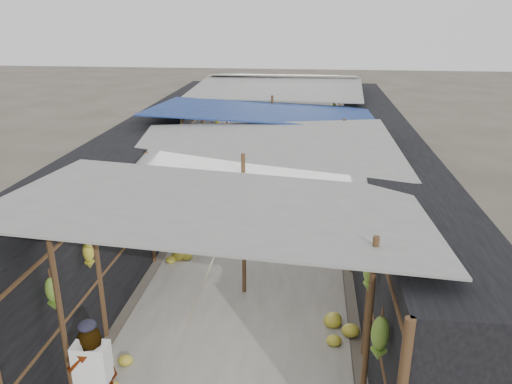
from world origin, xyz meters
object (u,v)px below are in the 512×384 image
at_px(crate_near, 294,236).
at_px(vendor_elderly, 95,381).
at_px(vendor_seated, 331,177).
at_px(black_basin, 305,163).
at_px(shopper_blue, 202,204).

bearing_deg(crate_near, vendor_elderly, -129.99).
relative_size(crate_near, vendor_seated, 0.55).
distance_m(crate_near, vendor_seated, 3.40).
relative_size(black_basin, vendor_elderly, 0.36).
distance_m(crate_near, vendor_elderly, 5.93).
bearing_deg(vendor_seated, vendor_elderly, -47.44).
height_order(crate_near, black_basin, crate_near).
bearing_deg(vendor_seated, crate_near, -43.78).
distance_m(vendor_elderly, vendor_seated, 9.28).
height_order(crate_near, shopper_blue, shopper_blue).
xyz_separation_m(black_basin, vendor_seated, (0.75, -2.57, 0.41)).
relative_size(crate_near, vendor_elderly, 0.36).
xyz_separation_m(vendor_elderly, vendor_seated, (3.01, 8.77, -0.26)).
bearing_deg(crate_near, shopper_blue, 164.33).
xyz_separation_m(crate_near, black_basin, (0.14, 5.83, -0.08)).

